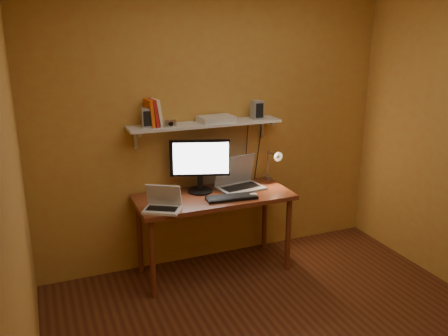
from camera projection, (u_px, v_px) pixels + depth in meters
name	position (u px, v px, depth m)	size (l,w,h in m)	color
room	(307.00, 175.00, 3.00)	(3.44, 3.24, 2.64)	#552B15
desk	(214.00, 204.00, 4.26)	(1.40, 0.60, 0.75)	brown
wall_shelf	(206.00, 124.00, 4.23)	(1.40, 0.25, 0.21)	silver
monitor	(200.00, 163.00, 4.24)	(0.52, 0.29, 0.49)	black
laptop	(238.00, 180.00, 4.41)	(0.45, 0.35, 0.30)	gray
netbook	(163.00, 203.00, 3.89)	(0.36, 0.33, 0.21)	silver
keyboard	(232.00, 198.00, 4.14)	(0.45, 0.15, 0.02)	black
mouse	(253.00, 195.00, 4.20)	(0.09, 0.06, 0.03)	silver
desk_lamp	(273.00, 162.00, 4.53)	(0.09, 0.23, 0.38)	silver
speaker_left	(147.00, 118.00, 4.01)	(0.09, 0.09, 0.16)	gray
speaker_right	(257.00, 110.00, 4.37)	(0.09, 0.09, 0.17)	gray
books	(153.00, 113.00, 4.03)	(0.14, 0.17, 0.24)	#D75711
shelf_camera	(170.00, 123.00, 4.02)	(0.11, 0.06, 0.06)	silver
router	(216.00, 119.00, 4.26)	(0.31, 0.21, 0.05)	silver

